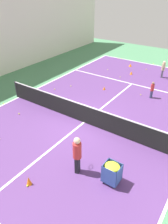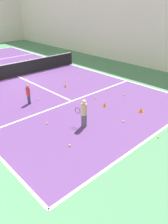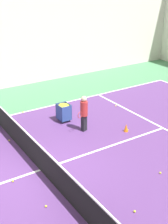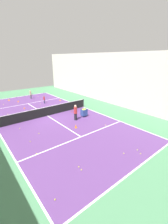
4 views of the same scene
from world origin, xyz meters
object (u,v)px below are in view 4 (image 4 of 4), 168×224
object	(u,v)px
child_midcourt	(44,99)
ball_cart	(84,111)
training_cone_1	(24,108)
tennis_net	(47,111)
coach_at_net	(75,112)
training_cone_0	(18,101)
player_near_baseline	(31,94)

from	to	relation	value
child_midcourt	ball_cart	world-z (taller)	child_midcourt
training_cone_1	tennis_net	bearing A→B (deg)	105.79
ball_cart	training_cone_1	world-z (taller)	ball_cart
tennis_net	ball_cart	world-z (taller)	tennis_net
coach_at_net	training_cone_0	bearing A→B (deg)	-6.23
training_cone_1	ball_cart	bearing A→B (deg)	121.91
coach_at_net	child_midcourt	bearing A→B (deg)	-20.73
training_cone_0	training_cone_1	world-z (taller)	training_cone_0
ball_cart	training_cone_0	bearing A→B (deg)	-69.62
child_midcourt	tennis_net	bearing A→B (deg)	-14.77
child_midcourt	player_near_baseline	bearing A→B (deg)	-165.34
coach_at_net	child_midcourt	size ratio (longest dim) A/B	1.51
tennis_net	player_near_baseline	xyz separation A→B (m)	(-1.35, -8.37, 0.19)
player_near_baseline	tennis_net	bearing A→B (deg)	-18.30
tennis_net	child_midcourt	bearing A→B (deg)	-111.63
training_cone_0	tennis_net	bearing A→B (deg)	96.05
tennis_net	coach_at_net	xyz separation A→B (m)	(-1.71, 2.91, 0.38)
coach_at_net	training_cone_1	distance (m)	7.54
tennis_net	coach_at_net	world-z (taller)	coach_at_net
training_cone_0	training_cone_1	bearing A→B (deg)	84.86
coach_at_net	child_midcourt	world-z (taller)	coach_at_net
child_midcourt	ball_cart	distance (m)	7.41
coach_at_net	training_cone_1	world-z (taller)	coach_at_net
tennis_net	ball_cart	size ratio (longest dim) A/B	12.00
coach_at_net	player_near_baseline	bearing A→B (deg)	-17.80
tennis_net	child_midcourt	distance (m)	5.02
coach_at_net	ball_cart	distance (m)	1.38
training_cone_1	player_near_baseline	bearing A→B (deg)	-119.77
player_near_baseline	coach_at_net	distance (m)	11.29
player_near_baseline	coach_at_net	size ratio (longest dim) A/B	0.79
coach_at_net	training_cone_0	size ratio (longest dim) A/B	7.00
coach_at_net	child_midcourt	distance (m)	7.58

